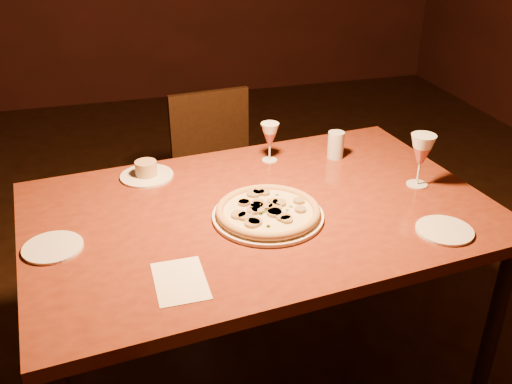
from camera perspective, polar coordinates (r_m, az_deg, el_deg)
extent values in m
plane|color=black|center=(2.61, -4.46, -15.55)|extent=(7.00, 7.00, 0.00)
cube|color=maroon|center=(1.95, 0.40, -2.16)|extent=(1.65, 1.15, 0.04)
cylinder|color=black|center=(2.44, -19.58, -8.81)|extent=(0.06, 0.06, 0.79)
cylinder|color=black|center=(2.25, 22.47, -13.11)|extent=(0.06, 0.06, 0.79)
cylinder|color=black|center=(2.79, 10.73, -2.63)|extent=(0.06, 0.06, 0.79)
cube|color=black|center=(2.94, -3.32, 1.00)|extent=(0.47, 0.47, 0.04)
cube|color=black|center=(3.02, -4.64, 6.35)|extent=(0.43, 0.07, 0.41)
cylinder|color=black|center=(2.88, -5.34, -5.27)|extent=(0.04, 0.04, 0.44)
cylinder|color=black|center=(3.16, -7.16, -2.05)|extent=(0.04, 0.04, 0.44)
cylinder|color=black|center=(2.97, 1.03, -3.94)|extent=(0.04, 0.04, 0.44)
cylinder|color=black|center=(3.25, -1.30, -0.93)|extent=(0.04, 0.04, 0.44)
cylinder|color=white|center=(1.88, 1.21, -2.40)|extent=(0.37, 0.37, 0.01)
cylinder|color=beige|center=(1.87, 1.21, -2.05)|extent=(0.34, 0.34, 0.01)
torus|color=tan|center=(1.87, 1.21, -1.87)|extent=(0.35, 0.35, 0.03)
cylinder|color=white|center=(2.19, -10.87, 1.60)|extent=(0.20, 0.20, 0.01)
cylinder|color=tan|center=(2.17, -10.94, 2.35)|extent=(0.08, 0.08, 0.05)
cylinder|color=silver|center=(2.31, 7.98, 4.69)|extent=(0.07, 0.07, 0.11)
cylinder|color=white|center=(1.83, -19.66, -5.24)|extent=(0.18, 0.18, 0.01)
cylinder|color=white|center=(1.90, 18.33, -3.67)|extent=(0.18, 0.18, 0.01)
cube|color=white|center=(1.61, -7.59, -8.79)|extent=(0.14, 0.21, 0.00)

